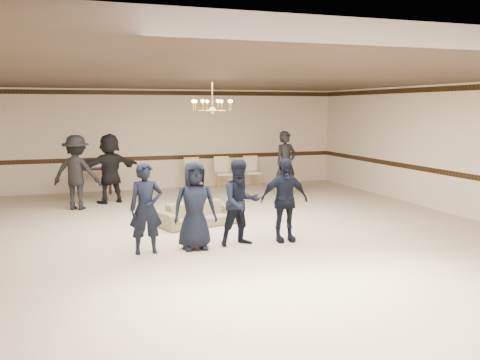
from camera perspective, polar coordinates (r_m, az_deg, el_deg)
The scene contains 16 objects.
room at distance 10.68m, azimuth -1.44°, elevation 2.27°, with size 12.01×14.01×3.21m.
chair_rail at distance 17.49m, azimuth -8.37°, elevation 2.36°, with size 12.00×0.02×0.14m, color black.
crown_molding at distance 17.42m, azimuth -8.50°, elevation 9.18°, with size 12.00×0.02×0.14m, color black.
chandelier at distance 11.59m, azimuth -2.98°, elevation 9.00°, with size 0.94×0.94×0.89m, color gold, non-canonical shape.
boy_a at distance 9.73m, azimuth -10.00°, elevation -3.00°, with size 0.60×0.39×1.65m, color black.
boy_b at distance 9.91m, azimuth -4.85°, elevation -2.72°, with size 0.80×0.52×1.65m, color black.
boy_c at distance 10.16m, azimuth 0.08°, elevation -2.43°, with size 0.80×0.62×1.65m, color black.
boy_d at distance 10.49m, azimuth 4.73°, elevation -2.14°, with size 0.96×0.40×1.65m, color black.
settee at distance 11.96m, azimuth -4.34°, elevation -3.65°, with size 1.77×0.69×0.52m, color #7A7751.
adult_left at distance 14.35m, azimuth -17.04°, elevation 0.77°, with size 1.24×0.71×1.92m, color black.
adult_mid at distance 15.10m, azimuth -13.73°, elevation 1.22°, with size 1.78×0.57×1.92m, color black.
adult_right at distance 16.00m, azimuth 4.91°, elevation 1.77°, with size 0.70×0.46×1.92m, color black.
banquet_chair_left at distance 16.99m, azimuth -4.99°, elevation 0.58°, with size 0.49×0.49×1.02m, color beige, non-canonical shape.
banquet_chair_mid at distance 17.25m, azimuth -1.77°, elevation 0.72°, with size 0.49×0.49×1.02m, color beige, non-canonical shape.
banquet_chair_right at distance 17.57m, azimuth 1.35°, elevation 0.85°, with size 0.49×0.49×1.02m, color beige, non-canonical shape.
console_table at distance 16.74m, azimuth -15.17°, elevation -0.13°, with size 0.96×0.41×0.81m, color #361E12.
Camera 1 is at (-3.21, -10.13, 2.62)m, focal length 39.99 mm.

